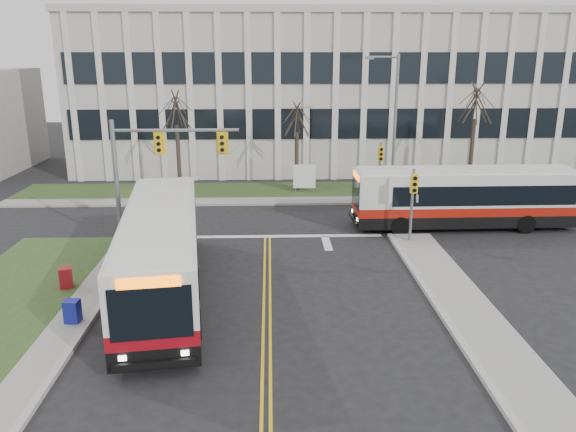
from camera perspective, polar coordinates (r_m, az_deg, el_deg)
The scene contains 18 objects.
ground at distance 21.75m, azimuth -2.16°, elevation -8.89°, with size 120.00×120.00×0.00m, color black.
sidewalk_west at distance 18.73m, azimuth -24.94°, elevation -14.70°, with size 1.20×26.00×0.14m, color #9E9B93.
sidewalk_east at distance 18.80m, azimuth 22.08°, elevation -14.23°, with size 2.00×26.00×0.14m, color #9E9B93.
sidewalk_cross at distance 36.40m, azimuth 5.82°, elevation 1.56°, with size 44.00×1.60×0.14m, color #9E9B93.
building_lawn at distance 39.09m, azimuth 5.29°, elevation 2.58°, with size 44.00×5.00×0.12m, color #31461E.
office_building at distance 50.03m, azimuth 3.76°, elevation 12.48°, with size 40.00×16.00×12.00m, color beige.
mast_arm_signal at distance 27.92m, azimuth -13.86°, elevation 5.50°, with size 6.11×0.38×6.20m.
signal_pole_near at distance 28.32m, azimuth 12.58°, elevation 2.09°, with size 0.34×0.39×3.80m.
signal_pole_far at distance 36.42m, azimuth 9.34°, elevation 5.36°, with size 0.34×0.39×3.80m.
streetlight at distance 36.97m, azimuth 10.57°, elevation 9.68°, with size 2.15×0.25×9.20m.
directory_sign at distance 38.13m, azimuth 1.68°, elevation 4.01°, with size 1.50×0.12×2.00m.
tree_left at distance 38.37m, azimuth -11.30°, elevation 10.36°, with size 1.80×1.80×7.70m.
tree_mid at distance 38.19m, azimuth 0.90°, elevation 9.68°, with size 1.80×1.80×6.82m.
tree_right at distance 40.29m, azimuth 18.55°, elevation 10.67°, with size 1.80×1.80×8.25m.
bus_main at distance 22.52m, azimuth -12.69°, elevation -3.80°, with size 2.71×12.50×3.33m, color silver, non-canonical shape.
bus_cross at distance 31.98m, azimuth 17.51°, elevation 1.64°, with size 2.59×11.95×3.19m, color silver, non-canonical shape.
newspaper_box_blue at distance 21.32m, azimuth -21.04°, elevation -9.18°, with size 0.50×0.45×0.95m, color #161F9C.
newspaper_box_red at distance 24.42m, azimuth -21.62°, elevation -5.98°, with size 0.50×0.45×0.95m, color maroon.
Camera 1 is at (0.16, -19.69, 9.22)m, focal length 35.00 mm.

